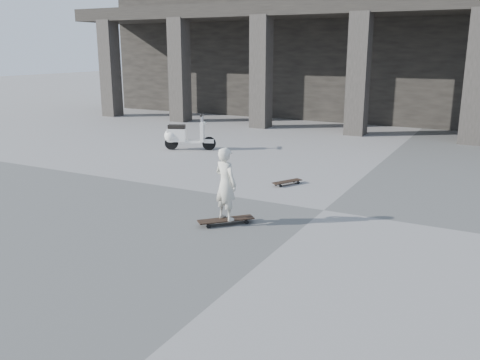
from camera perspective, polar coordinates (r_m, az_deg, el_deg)
The scene contains 6 objects.
ground at distance 9.34m, azimuth 9.39°, elevation -3.37°, with size 90.00×90.00×0.00m, color #51514E.
colonnade at distance 22.40m, azimuth 21.50°, elevation 14.06°, with size 28.00×8.82×6.00m.
longboard at distance 8.48m, azimuth -1.59°, elevation -4.52°, with size 0.81×0.83×0.09m.
skateboard_spare at distance 10.95m, azimuth 5.32°, elevation -0.22°, with size 0.49×0.70×0.08m.
child at distance 8.29m, azimuth -1.62°, elevation -0.43°, with size 0.44×0.29×1.21m, color beige.
scooter at distance 14.76m, azimuth -6.62°, elevation 4.97°, with size 1.40×0.80×1.04m.
Camera 1 is at (2.76, -8.46, 2.84)m, focal length 38.00 mm.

